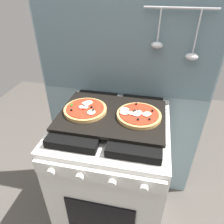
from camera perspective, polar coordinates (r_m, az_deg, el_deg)
name	(u,v)px	position (r m, az deg, el deg)	size (l,w,h in m)	color
ground_plane	(112,214)	(1.75, 0.00, -26.29)	(4.00, 4.00, 0.00)	#4C4742
kitchen_backsplash	(122,103)	(1.41, 2.89, 2.56)	(1.10, 0.09, 1.55)	#7A939E
stove	(112,174)	(1.38, -0.01, -16.83)	(0.60, 0.64, 0.90)	white
baking_tray	(112,115)	(1.07, 0.00, -0.81)	(0.54, 0.38, 0.02)	black
pizza_left	(85,109)	(1.08, -7.34, 0.78)	(0.22, 0.22, 0.03)	tan
pizza_right	(139,114)	(1.04, 7.34, -0.65)	(0.22, 0.22, 0.03)	tan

